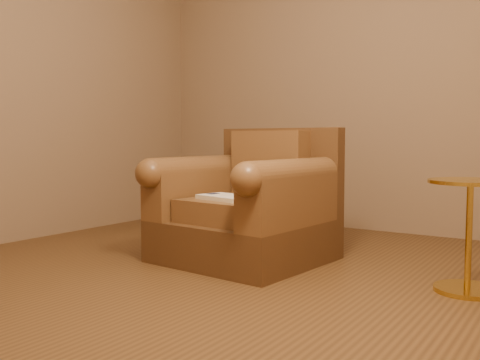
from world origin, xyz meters
The scene contains 5 objects.
floor centered at (0.00, 0.00, 0.00)m, with size 4.00×4.00×0.00m, color brown.
armchair centered at (-0.17, 0.46, 0.33)m, with size 1.04×1.00×0.87m.
teddy_bear centered at (-0.18, 0.55, 0.50)m, with size 0.16×0.19×0.22m.
guidebook centered at (-0.20, 0.24, 0.43)m, with size 0.40×0.29×0.03m.
side_table centered at (1.18, 0.44, 0.31)m, with size 0.42×0.42×0.58m.
Camera 1 is at (1.69, -2.47, 0.79)m, focal length 40.00 mm.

